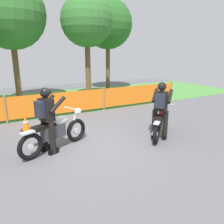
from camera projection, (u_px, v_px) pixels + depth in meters
ground at (92, 144)px, 6.21m from camera, size 24.00×24.00×0.02m
grass_verge at (44, 101)px, 11.47m from camera, size 24.00×6.18×0.01m
barrier_fence at (60, 103)px, 8.72m from camera, size 11.88×0.08×1.05m
tree_near_left at (10, 14)px, 10.20m from camera, size 3.30×3.30×5.90m
tree_near_right at (87, 21)px, 10.96m from camera, size 2.62×2.62×5.36m
tree_rightmost at (108, 24)px, 14.03m from camera, size 3.15×3.15×5.83m
motorcycle_lead at (55, 132)px, 5.73m from camera, size 2.01×1.00×1.01m
motorcycle_trailing at (161, 122)px, 6.68m from camera, size 1.55×1.30×0.91m
rider_lead at (47, 117)px, 5.43m from camera, size 0.78×0.68×1.69m
rider_trailing at (161, 108)px, 6.35m from camera, size 0.78×0.74×1.69m
traffic_cone at (26, 123)px, 7.15m from camera, size 0.32×0.32×0.53m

